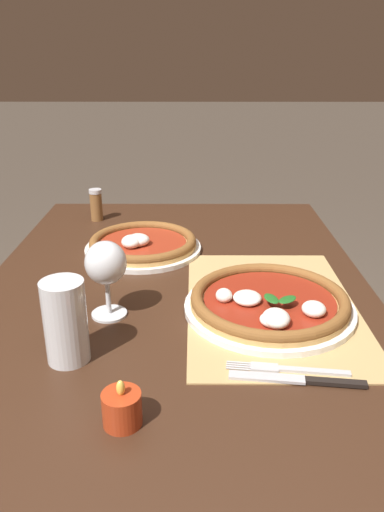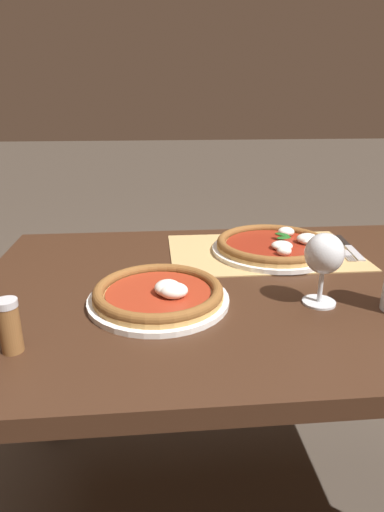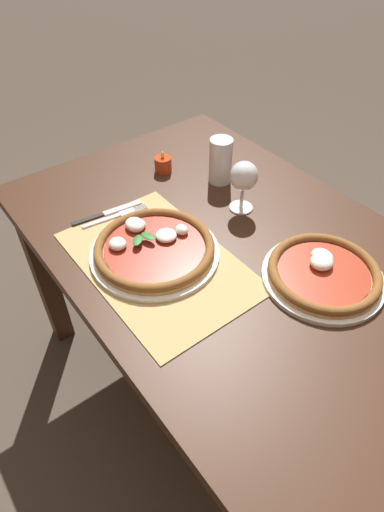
# 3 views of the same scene
# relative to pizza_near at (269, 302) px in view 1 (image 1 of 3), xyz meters

# --- Properties ---
(dining_table) EXTENTS (1.32, 0.86, 0.74)m
(dining_table) POSITION_rel_pizza_near_xyz_m (0.09, 0.19, -0.13)
(dining_table) COLOR #382114
(dining_table) RESTS_ON ground
(paper_placemat) EXTENTS (0.52, 0.34, 0.00)m
(paper_placemat) POSITION_rel_pizza_near_xyz_m (0.03, -0.01, -0.02)
(paper_placemat) COLOR tan
(paper_placemat) RESTS_ON dining_table
(pizza_near) EXTENTS (0.34, 0.34, 0.05)m
(pizza_near) POSITION_rel_pizza_near_xyz_m (0.00, 0.00, 0.00)
(pizza_near) COLOR white
(pizza_near) RESTS_ON paper_placemat
(pizza_far) EXTENTS (0.30, 0.30, 0.05)m
(pizza_far) POSITION_rel_pizza_near_xyz_m (0.33, 0.28, -0.00)
(pizza_far) COLOR white
(pizza_far) RESTS_ON dining_table
(wine_glass) EXTENTS (0.08, 0.08, 0.16)m
(wine_glass) POSITION_rel_pizza_near_xyz_m (-0.01, 0.32, 0.08)
(wine_glass) COLOR silver
(wine_glass) RESTS_ON dining_table
(pint_glass) EXTENTS (0.07, 0.07, 0.15)m
(pint_glass) POSITION_rel_pizza_near_xyz_m (-0.16, 0.36, 0.05)
(pint_glass) COLOR silver
(pint_glass) RESTS_ON dining_table
(fork) EXTENTS (0.04, 0.20, 0.00)m
(fork) POSITION_rel_pizza_near_xyz_m (-0.20, -0.00, -0.02)
(fork) COLOR #B7B7BC
(fork) RESTS_ON paper_placemat
(knife) EXTENTS (0.04, 0.22, 0.01)m
(knife) POSITION_rel_pizza_near_xyz_m (-0.23, -0.01, -0.02)
(knife) COLOR black
(knife) RESTS_ON paper_placemat
(votive_candle) EXTENTS (0.06, 0.06, 0.07)m
(votive_candle) POSITION_rel_pizza_near_xyz_m (-0.32, 0.25, 0.00)
(votive_candle) COLOR #B23819
(votive_candle) RESTS_ON dining_table
(pepper_shaker) EXTENTS (0.04, 0.04, 0.10)m
(pepper_shaker) POSITION_rel_pizza_near_xyz_m (0.58, 0.45, 0.03)
(pepper_shaker) COLOR brown
(pepper_shaker) RESTS_ON dining_table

